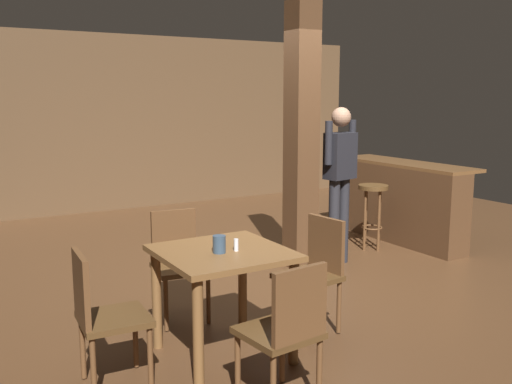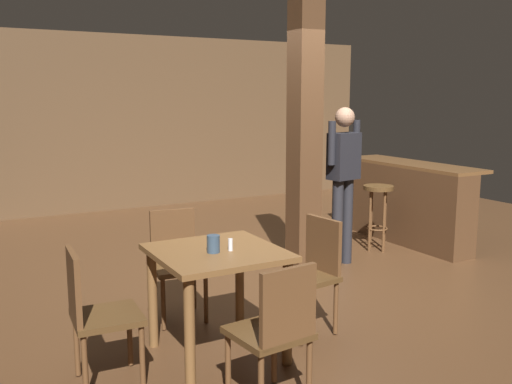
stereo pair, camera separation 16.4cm
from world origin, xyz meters
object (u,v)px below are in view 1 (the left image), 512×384
Objects in this scene: dining_table at (223,271)px; chair_south at (287,328)px; bar_stool_near at (373,201)px; chair_east at (315,268)px; napkin_cup at (219,244)px; bar_counter at (398,201)px; salt_shaker at (236,245)px; chair_west at (102,312)px; standing_person at (340,174)px; chair_north at (178,259)px.

dining_table is 0.97× the size of chair_south.
chair_south reaches higher than bar_stool_near.
chair_east is 0.94m from napkin_cup.
salt_shaker is at bearing -151.08° from bar_counter.
napkin_cup is (-0.05, 0.77, 0.33)m from chair_south.
chair_south is 7.37× the size of napkin_cup.
salt_shaker is (0.94, -0.04, 0.32)m from chair_west.
napkin_cup is at bearing -1.42° from chair_west.
chair_east is at bearing 5.61° from napkin_cup.
napkin_cup is 3.39m from bar_stool_near.
standing_person reaches higher than chair_south.
bar_stool_near is at bearing 40.56° from chair_south.
salt_shaker is 0.11× the size of bar_stool_near.
dining_table is at bearing -150.18° from bar_stool_near.
chair_west reaches higher than dining_table.
bar_stool_near is (2.87, 0.82, 0.08)m from chair_north.
chair_east is (0.83, 0.85, 0.00)m from chair_south.
standing_person reaches higher than chair_east.
chair_west is 1.70m from chair_east.
chair_north is at bearing 94.27° from salt_shaker.
chair_south is 0.84m from napkin_cup.
napkin_cup is 0.15× the size of bar_stool_near.
napkin_cup reaches higher than salt_shaker.
chair_south and chair_west have the same top height.
chair_north is 3.57m from bar_counter.
chair_west is 10.31× the size of salt_shaker.
chair_west is 1.22m from chair_north.
chair_east is at bearing 2.23° from chair_west.
bar_stool_near is (2.87, 2.46, 0.08)m from chair_south.
chair_north is 0.95m from salt_shaker.
napkin_cup is 0.07× the size of standing_person.
chair_west is 3.36m from standing_person.
salt_shaker is 0.05× the size of standing_person.
chair_south is at bearing -90.13° from dining_table.
salt_shaker reaches higher than dining_table.
dining_table is at bearing -147.21° from standing_person.
chair_south is 0.82m from salt_shaker.
standing_person is (2.07, 1.45, 0.18)m from salt_shaker.
chair_south reaches higher than dining_table.
chair_south is at bearing -90.29° from chair_north.
chair_east is 3.14m from bar_counter.
chair_south is 1.13× the size of bar_stool_near.
dining_table is at bearing -90.44° from chair_north.
chair_east is at bearing 45.71° from chair_south.
chair_east is 7.37× the size of napkin_cup.
chair_north is at bearing 89.71° from chair_south.
bar_counter is 0.59m from bar_stool_near.
bar_stool_near is (0.73, 0.27, -0.41)m from standing_person.
dining_table is at bearing -152.46° from bar_counter.
chair_north is 7.37× the size of napkin_cup.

